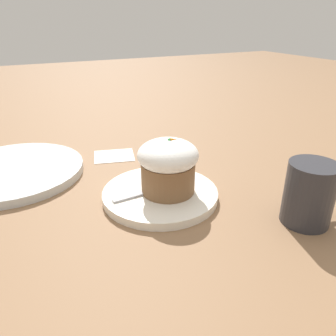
{
  "coord_description": "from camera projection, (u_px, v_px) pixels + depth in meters",
  "views": [
    {
      "loc": [
        -0.22,
        -0.47,
        0.31
      ],
      "look_at": [
        0.01,
        -0.01,
        0.06
      ],
      "focal_mm": 35.0,
      "sensor_mm": 36.0,
      "label": 1
    }
  ],
  "objects": [
    {
      "name": "paper_napkin",
      "position": [
        114.0,
        156.0,
        0.78
      ],
      "size": [
        0.11,
        0.1,
        0.0
      ],
      "color": "white",
      "rests_on": "ground_plane"
    },
    {
      "name": "spoon",
      "position": [
        150.0,
        190.0,
        0.59
      ],
      "size": [
        0.11,
        0.03,
        0.01
      ],
      "color": "#B7B7BC",
      "rests_on": "dessert_plate"
    },
    {
      "name": "ground_plane",
      "position": [
        160.0,
        198.0,
        0.6
      ],
      "size": [
        4.0,
        4.0,
        0.0
      ],
      "primitive_type": "plane",
      "color": "#846042"
    },
    {
      "name": "carrot_cake",
      "position": [
        168.0,
        165.0,
        0.57
      ],
      "size": [
        0.11,
        0.11,
        0.1
      ],
      "color": "brown",
      "rests_on": "dessert_plate"
    },
    {
      "name": "dessert_plate",
      "position": [
        160.0,
        194.0,
        0.6
      ],
      "size": [
        0.21,
        0.21,
        0.02
      ],
      "color": "white",
      "rests_on": "ground_plane"
    },
    {
      "name": "coffee_cup",
      "position": [
        310.0,
        194.0,
        0.51
      ],
      "size": [
        0.11,
        0.08,
        0.1
      ],
      "color": "#2D2D33",
      "rests_on": "ground_plane"
    },
    {
      "name": "side_plate",
      "position": [
        13.0,
        171.0,
        0.68
      ],
      "size": [
        0.29,
        0.29,
        0.02
      ],
      "color": "silver",
      "rests_on": "ground_plane"
    }
  ]
}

